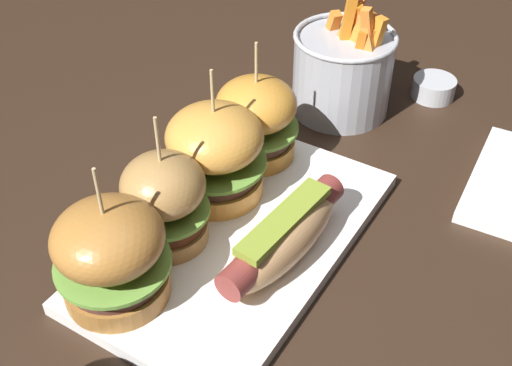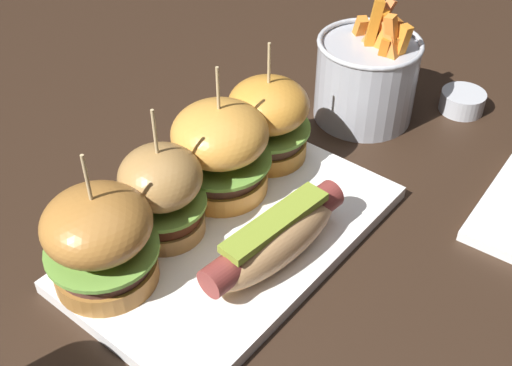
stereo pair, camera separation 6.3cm
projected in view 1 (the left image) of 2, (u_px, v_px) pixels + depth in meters
ground_plane at (239, 243)px, 0.64m from camera, size 3.00×3.00×0.00m
platter_main at (238, 238)px, 0.64m from camera, size 0.33×0.19×0.01m
hot_dog at (284, 236)px, 0.59m from camera, size 0.17×0.06×0.05m
slider_far_left at (111, 254)px, 0.55m from camera, size 0.10×0.10×0.14m
slider_center_left at (165, 200)px, 0.60m from camera, size 0.08×0.08×0.14m
slider_center_right at (215, 152)px, 0.65m from camera, size 0.10×0.10×0.14m
slider_far_right at (256, 119)px, 0.70m from camera, size 0.09×0.09×0.14m
fries_bucket at (343, 71)px, 0.79m from camera, size 0.12×0.12×0.15m
sauce_ramekin at (434, 87)px, 0.84m from camera, size 0.05×0.05×0.03m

